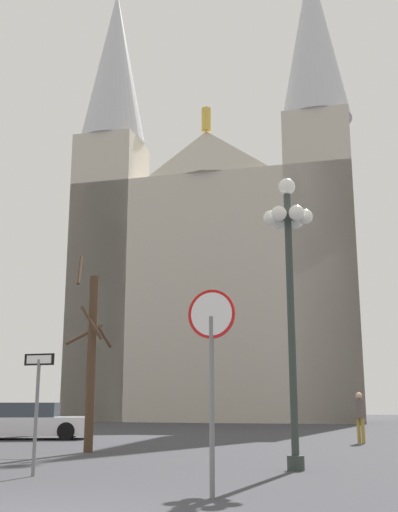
{
  "coord_description": "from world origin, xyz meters",
  "views": [
    {
      "loc": [
        3.42,
        -7.82,
        1.41
      ],
      "look_at": [
        -0.5,
        19.55,
        7.75
      ],
      "focal_mm": 44.36,
      "sensor_mm": 36.0,
      "label": 1
    }
  ],
  "objects_px": {
    "cathedral": "(217,263)",
    "pedestrian_standing": "(360,412)",
    "stop_sign": "(212,349)",
    "bare_tree": "(91,357)",
    "street_lamp": "(289,264)",
    "one_way_arrow_sign": "(37,398)",
    "parked_car_near_white": "(29,422)"
  },
  "relations": [
    {
      "from": "cathedral",
      "to": "pedestrian_standing",
      "type": "relative_size",
      "value": 20.93
    },
    {
      "from": "stop_sign",
      "to": "pedestrian_standing",
      "type": "relative_size",
      "value": 1.86
    },
    {
      "from": "stop_sign",
      "to": "bare_tree",
      "type": "bearing_deg",
      "value": 119.5
    },
    {
      "from": "stop_sign",
      "to": "cathedral",
      "type": "bearing_deg",
      "value": 96.29
    },
    {
      "from": "bare_tree",
      "to": "cathedral",
      "type": "bearing_deg",
      "value": 88.99
    },
    {
      "from": "stop_sign",
      "to": "street_lamp",
      "type": "distance_m",
      "value": 4.71
    },
    {
      "from": "cathedral",
      "to": "stop_sign",
      "type": "xyz_separation_m",
      "value": [
        3.98,
        -36.14,
        -9.26
      ]
    },
    {
      "from": "bare_tree",
      "to": "one_way_arrow_sign",
      "type": "bearing_deg",
      "value": -82.48
    },
    {
      "from": "one_way_arrow_sign",
      "to": "cathedral",
      "type": "bearing_deg",
      "value": 90.42
    },
    {
      "from": "cathedral",
      "to": "stop_sign",
      "type": "bearing_deg",
      "value": -83.71
    },
    {
      "from": "street_lamp",
      "to": "bare_tree",
      "type": "xyz_separation_m",
      "value": [
        -5.73,
        3.93,
        -1.72
      ]
    },
    {
      "from": "one_way_arrow_sign",
      "to": "bare_tree",
      "type": "xyz_separation_m",
      "value": [
        -0.75,
        5.66,
        1.18
      ]
    },
    {
      "from": "pedestrian_standing",
      "to": "parked_car_near_white",
      "type": "bearing_deg",
      "value": 176.29
    },
    {
      "from": "stop_sign",
      "to": "street_lamp",
      "type": "height_order",
      "value": "street_lamp"
    },
    {
      "from": "stop_sign",
      "to": "bare_tree",
      "type": "xyz_separation_m",
      "value": [
        -4.48,
        7.92,
        0.45
      ]
    },
    {
      "from": "pedestrian_standing",
      "to": "street_lamp",
      "type": "bearing_deg",
      "value": -104.26
    },
    {
      "from": "pedestrian_standing",
      "to": "bare_tree",
      "type": "bearing_deg",
      "value": -148.52
    },
    {
      "from": "parked_car_near_white",
      "to": "pedestrian_standing",
      "type": "bearing_deg",
      "value": -3.71
    },
    {
      "from": "street_lamp",
      "to": "one_way_arrow_sign",
      "type": "bearing_deg",
      "value": -160.92
    },
    {
      "from": "one_way_arrow_sign",
      "to": "parked_car_near_white",
      "type": "xyz_separation_m",
      "value": [
        -4.9,
        11.32,
        -0.83
      ]
    },
    {
      "from": "stop_sign",
      "to": "bare_tree",
      "type": "distance_m",
      "value": 9.11
    },
    {
      "from": "bare_tree",
      "to": "parked_car_near_white",
      "type": "distance_m",
      "value": 7.31
    },
    {
      "from": "cathedral",
      "to": "street_lamp",
      "type": "height_order",
      "value": "cathedral"
    },
    {
      "from": "one_way_arrow_sign",
      "to": "pedestrian_standing",
      "type": "bearing_deg",
      "value": 55.56
    },
    {
      "from": "street_lamp",
      "to": "pedestrian_standing",
      "type": "distance_m",
      "value": 9.69
    },
    {
      "from": "stop_sign",
      "to": "one_way_arrow_sign",
      "type": "bearing_deg",
      "value": 148.78
    },
    {
      "from": "cathedral",
      "to": "parked_car_near_white",
      "type": "distance_m",
      "value": 25.45
    },
    {
      "from": "one_way_arrow_sign",
      "to": "pedestrian_standing",
      "type": "xyz_separation_m",
      "value": [
        7.23,
        10.54,
        -0.45
      ]
    },
    {
      "from": "bare_tree",
      "to": "parked_car_near_white",
      "type": "height_order",
      "value": "bare_tree"
    },
    {
      "from": "parked_car_near_white",
      "to": "cathedral",
      "type": "bearing_deg",
      "value": 78.35
    },
    {
      "from": "street_lamp",
      "to": "cathedral",
      "type": "bearing_deg",
      "value": 99.25
    },
    {
      "from": "street_lamp",
      "to": "parked_car_near_white",
      "type": "xyz_separation_m",
      "value": [
        -9.89,
        9.6,
        -3.73
      ]
    }
  ]
}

